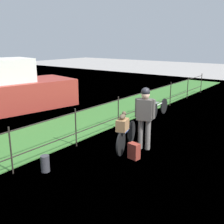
% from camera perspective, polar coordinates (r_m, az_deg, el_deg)
% --- Properties ---
extents(ground_plane, '(60.00, 60.00, 0.00)m').
position_cam_1_polar(ground_plane, '(7.25, 10.67, -8.53)').
color(ground_plane, '#9E9993').
extents(grass_strip, '(27.00, 2.40, 0.03)m').
position_cam_1_polar(grass_strip, '(9.23, -9.34, -3.23)').
color(grass_strip, '#38702D').
rests_on(grass_strip, ground).
extents(iron_fence, '(18.04, 0.04, 1.08)m').
position_cam_1_polar(iron_fence, '(8.14, -2.75, -0.96)').
color(iron_fence, '#28231E').
rests_on(iron_fence, ground).
extents(bicycle_main, '(1.54, 0.50, 0.64)m').
position_cam_1_polar(bicycle_main, '(7.29, 3.04, -5.29)').
color(bicycle_main, black).
rests_on(bicycle_main, ground).
extents(wooden_crate, '(0.44, 0.35, 0.29)m').
position_cam_1_polar(wooden_crate, '(6.84, 2.23, -2.72)').
color(wooden_crate, olive).
rests_on(wooden_crate, bicycle_main).
extents(terrier_dog, '(0.32, 0.21, 0.18)m').
position_cam_1_polar(terrier_dog, '(6.80, 2.31, -0.86)').
color(terrier_dog, '#4C3D2D').
rests_on(terrier_dog, wooden_crate).
extents(cyclist_person, '(0.36, 0.52, 1.68)m').
position_cam_1_polar(cyclist_person, '(7.14, 6.96, -0.23)').
color(cyclist_person, slate).
rests_on(cyclist_person, ground).
extents(backpack_on_paving, '(0.22, 0.31, 0.40)m').
position_cam_1_polar(backpack_on_paving, '(6.77, 4.66, -8.22)').
color(backpack_on_paving, maroon).
rests_on(backpack_on_paving, ground).
extents(mooring_bollard, '(0.20, 0.20, 0.38)m').
position_cam_1_polar(mooring_bollard, '(6.30, -13.95, -10.53)').
color(mooring_bollard, '#38383D').
rests_on(mooring_bollard, ground).
extents(bicycle_parked, '(1.61, 0.20, 0.61)m').
position_cam_1_polar(bicycle_parked, '(10.55, 9.85, 0.79)').
color(bicycle_parked, black).
rests_on(bicycle_parked, ground).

